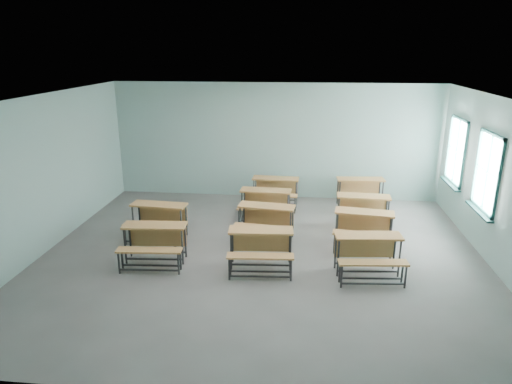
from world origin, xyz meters
TOP-DOWN VIEW (x-y plane):
  - room at (0.08, 0.03)m, footprint 9.04×8.04m
  - desk_unit_r0c0 at (-2.07, -0.50)m, footprint 1.29×0.91m
  - desk_unit_r0c1 at (0.04, -0.53)m, footprint 1.29×0.91m
  - desk_unit_r0c2 at (2.06, -0.58)m, footprint 1.30×0.94m
  - desk_unit_r1c0 at (-2.38, 0.71)m, footprint 1.29×0.92m
  - desk_unit_r1c1 at (0.01, 0.87)m, footprint 1.32×0.97m
  - desk_unit_r1c2 at (2.11, 0.70)m, footprint 1.33×0.98m
  - desk_unit_r2c1 at (-0.10, 2.01)m, footprint 1.27×0.89m
  - desk_unit_r2c2 at (2.23, 1.81)m, footprint 1.27×0.89m
  - desk_unit_r3c1 at (0.07, 3.12)m, footprint 1.26×0.88m
  - desk_unit_r3c2 at (2.34, 3.29)m, footprint 1.30×0.93m

SIDE VIEW (x-z plane):
  - desk_unit_r0c0 at x=-2.07m, z-range 0.13..0.90m
  - desk_unit_r0c1 at x=0.04m, z-range 0.13..0.90m
  - desk_unit_r0c2 at x=2.06m, z-range 0.13..0.90m
  - desk_unit_r1c0 at x=-2.38m, z-range 0.13..0.90m
  - desk_unit_r1c1 at x=0.01m, z-range 0.13..0.90m
  - desk_unit_r1c2 at x=2.11m, z-range 0.13..0.90m
  - desk_unit_r2c1 at x=-0.10m, z-range 0.13..0.90m
  - desk_unit_r2c2 at x=2.23m, z-range 0.13..0.90m
  - desk_unit_r3c1 at x=0.07m, z-range 0.13..0.90m
  - desk_unit_r3c2 at x=2.34m, z-range 0.13..0.90m
  - room at x=0.08m, z-range -0.02..3.22m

